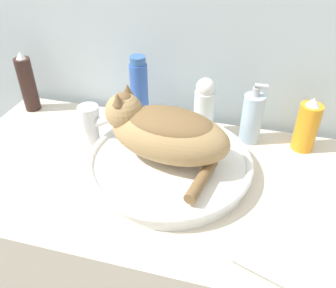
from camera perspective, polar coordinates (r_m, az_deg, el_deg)
vanity_counter at (r=1.23m, az=-1.86°, el=-19.04°), size 1.12×0.57×0.80m
sink_basin at (r=0.92m, az=0.24°, el=-3.09°), size 0.43×0.43×0.05m
cat at (r=0.87m, az=-0.53°, el=2.14°), size 0.33×0.25×0.17m
faucet at (r=1.00m, az=-11.96°, el=3.29°), size 0.15×0.07×0.14m
lotion_bottle_white at (r=1.04m, az=5.83°, el=5.87°), size 0.06×0.06×0.18m
spray_bottle_trigger at (r=1.05m, az=21.39°, el=2.70°), size 0.06×0.06×0.16m
hairspray_can_black at (r=1.25m, az=-21.62°, el=9.02°), size 0.05×0.05×0.20m
soap_pump_bottle at (r=1.04m, az=13.30°, el=4.09°), size 0.06×0.06×0.18m
shampoo_bottle_tall at (r=1.07m, az=-4.61°, el=8.12°), size 0.05×0.05×0.22m
cream_tube at (r=0.74m, az=16.68°, el=-19.43°), size 0.16×0.08×0.03m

